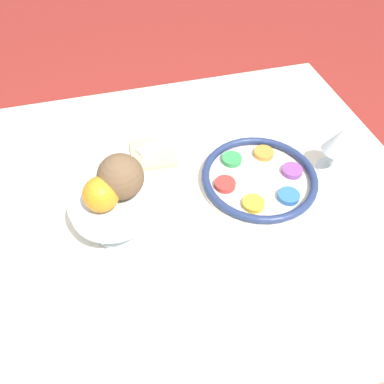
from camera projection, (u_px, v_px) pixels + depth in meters
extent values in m
plane|color=maroon|center=(186.00, 322.00, 1.51)|extent=(8.00, 8.00, 0.00)
cube|color=silver|center=(185.00, 275.00, 1.22)|extent=(1.18, 0.99, 0.78)
cylinder|color=silver|center=(258.00, 180.00, 0.96)|extent=(0.29, 0.29, 0.01)
torus|color=navy|center=(259.00, 176.00, 0.94)|extent=(0.29, 0.29, 0.02)
cylinder|color=red|center=(225.00, 184.00, 0.93)|extent=(0.05, 0.05, 0.01)
cylinder|color=gold|center=(253.00, 204.00, 0.89)|extent=(0.05, 0.05, 0.01)
cylinder|color=#2D6BB7|center=(289.00, 196.00, 0.90)|extent=(0.05, 0.05, 0.01)
cylinder|color=#844299|center=(292.00, 170.00, 0.96)|extent=(0.05, 0.05, 0.01)
cylinder|color=orange|center=(264.00, 153.00, 1.00)|extent=(0.05, 0.05, 0.01)
cylinder|color=#33934C|center=(232.00, 159.00, 0.99)|extent=(0.05, 0.05, 0.01)
cylinder|color=silver|center=(330.00, 167.00, 0.99)|extent=(0.07, 0.07, 0.00)
cylinder|color=silver|center=(333.00, 158.00, 0.97)|extent=(0.01, 0.01, 0.06)
cone|color=silver|center=(340.00, 139.00, 0.92)|extent=(0.08, 0.08, 0.07)
cylinder|color=silver|center=(119.00, 225.00, 0.86)|extent=(0.12, 0.12, 0.01)
cylinder|color=silver|center=(116.00, 216.00, 0.84)|extent=(0.03, 0.03, 0.06)
cylinder|color=silver|center=(113.00, 203.00, 0.80)|extent=(0.19, 0.19, 0.03)
sphere|color=orange|center=(101.00, 194.00, 0.75)|extent=(0.07, 0.07, 0.07)
sphere|color=brown|center=(121.00, 177.00, 0.77)|extent=(0.10, 0.10, 0.10)
cylinder|color=silver|center=(153.00, 156.00, 1.02)|extent=(0.19, 0.19, 0.01)
cube|color=#D1B784|center=(153.00, 153.00, 1.01)|extent=(0.13, 0.13, 0.01)
cylinder|color=white|center=(163.00, 142.00, 1.03)|extent=(0.16, 0.11, 0.04)
cube|color=silver|center=(166.00, 137.00, 1.07)|extent=(0.15, 0.04, 0.01)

